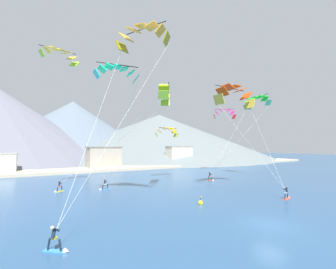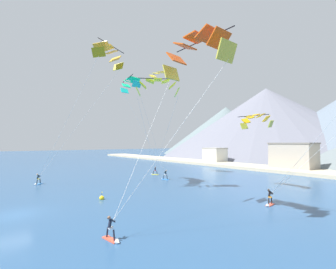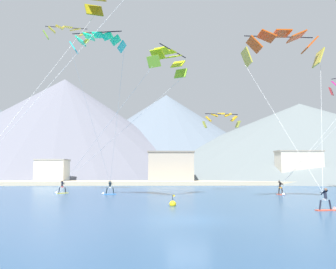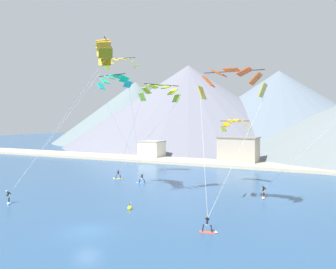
# 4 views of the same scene
# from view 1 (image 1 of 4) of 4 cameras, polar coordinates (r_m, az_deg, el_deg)

# --- Properties ---
(ground_plane) EXTENTS (400.00, 400.00, 0.00)m
(ground_plane) POSITION_cam_1_polar(r_m,az_deg,el_deg) (22.13, 24.21, -20.17)
(ground_plane) COLOR navy
(kitesurfer_near_lead) EXTENTS (1.78, 0.69, 1.69)m
(kitesurfer_near_lead) POSITION_cam_1_polar(r_m,az_deg,el_deg) (33.03, 28.01, -13.43)
(kitesurfer_near_lead) COLOR #E54C33
(kitesurfer_near_lead) RESTS_ON ground
(kitesurfer_near_trail) EXTENTS (1.78, 0.73, 1.75)m
(kitesurfer_near_trail) POSITION_cam_1_polar(r_m,az_deg,el_deg) (36.57, -15.98, -12.56)
(kitesurfer_near_trail) COLOR #337FDB
(kitesurfer_near_trail) RESTS_ON ground
(kitesurfer_mid_center) EXTENTS (0.65, 1.78, 1.76)m
(kitesurfer_mid_center) POSITION_cam_1_polar(r_m,az_deg,el_deg) (45.03, 10.83, -10.82)
(kitesurfer_mid_center) COLOR #E54C33
(kitesurfer_mid_center) RESTS_ON ground
(kitesurfer_far_left) EXTENTS (1.62, 1.38, 1.69)m
(kitesurfer_far_left) POSITION_cam_1_polar(r_m,az_deg,el_deg) (37.32, -26.10, -12.24)
(kitesurfer_far_left) COLOR yellow
(kitesurfer_far_left) RESTS_ON ground
(kitesurfer_far_right) EXTENTS (1.57, 1.45, 1.75)m
(kitesurfer_far_right) POSITION_cam_1_polar(r_m,az_deg,el_deg) (17.08, -26.35, -23.58)
(kitesurfer_far_right) COLOR #337FDB
(kitesurfer_far_right) RESTS_ON ground
(parafoil_kite_near_lead) EXTENTS (7.75, 9.00, 15.06)m
(parafoil_kite_near_lead) POSITION_cam_1_polar(r_m,az_deg,el_deg) (38.05, 16.56, 9.88)
(parafoil_kite_near_lead) COLOR gold
(parafoil_kite_near_trail) EXTENTS (5.87, 7.66, 15.85)m
(parafoil_kite_near_trail) POSITION_cam_1_polar(r_m,az_deg,el_deg) (31.08, -12.89, 15.24)
(parafoil_kite_near_trail) COLOR #1DC4BC
(parafoil_kite_mid_center) EXTENTS (13.87, 6.92, 16.56)m
(parafoil_kite_mid_center) POSITION_cam_1_polar(r_m,az_deg,el_deg) (54.06, 21.52, 7.96)
(parafoil_kite_mid_center) COLOR #3CAC78
(parafoil_kite_far_left) EXTENTS (15.01, 11.23, 14.18)m
(parafoil_kite_far_left) POSITION_cam_1_polar(r_m,az_deg,el_deg) (33.74, -1.06, 10.42)
(parafoil_kite_far_left) COLOR #89C42E
(parafoil_kite_far_right) EXTENTS (12.01, 10.32, 19.57)m
(parafoil_kite_far_right) POSITION_cam_1_polar(r_m,az_deg,el_deg) (28.88, -6.49, 23.92)
(parafoil_kite_far_right) COLOR olive
(parafoil_kite_distant_high_outer) EXTENTS (6.10, 3.84, 2.23)m
(parafoil_kite_distant_high_outer) POSITION_cam_1_polar(r_m,az_deg,el_deg) (41.19, -25.77, 17.98)
(parafoil_kite_distant_high_outer) COLOR #93C829
(parafoil_kite_distant_low_drift) EXTENTS (5.26, 2.02, 2.16)m
(parafoil_kite_distant_low_drift) POSITION_cam_1_polar(r_m,az_deg,el_deg) (47.13, -0.30, 0.94)
(parafoil_kite_distant_low_drift) COLOR #9EA632
(parafoil_kite_distant_mid_solo) EXTENTS (5.89, 3.83, 2.78)m
(parafoil_kite_distant_mid_solo) POSITION_cam_1_polar(r_m,az_deg,el_deg) (62.43, 14.15, 5.44)
(parafoil_kite_distant_mid_solo) COLOR #B42027
(race_marker_buoy) EXTENTS (0.56, 0.56, 1.02)m
(race_marker_buoy) POSITION_cam_1_polar(r_m,az_deg,el_deg) (27.11, 8.25, -16.82)
(race_marker_buoy) COLOR yellow
(race_marker_buoy) RESTS_ON ground
(shoreline_strip) EXTENTS (180.00, 10.00, 0.70)m
(shoreline_strip) POSITION_cam_1_polar(r_m,az_deg,el_deg) (66.10, -16.14, -8.42)
(shoreline_strip) COLOR #BCAD8E
(shoreline_strip) RESTS_ON ground
(shore_building_harbour_front) EXTENTS (6.06, 5.77, 5.04)m
(shore_building_harbour_front) POSITION_cam_1_polar(r_m,az_deg,el_deg) (67.18, -36.54, -5.98)
(shore_building_harbour_front) COLOR silver
(shore_building_harbour_front) RESTS_ON ground
(shore_building_promenade_mid) EXTENTS (9.07, 4.54, 6.82)m
(shore_building_promenade_mid) POSITION_cam_1_polar(r_m,az_deg,el_deg) (79.25, 2.83, -5.42)
(shore_building_promenade_mid) COLOR beige
(shore_building_promenade_mid) RESTS_ON ground
(shore_building_quay_east) EXTENTS (9.39, 6.56, 6.63)m
(shore_building_quay_east) POSITION_cam_1_polar(r_m,az_deg,el_deg) (69.04, -16.07, -5.72)
(shore_building_quay_east) COLOR #A89E8E
(shore_building_quay_east) RESTS_ON ground
(mountain_peak_west_ridge) EXTENTS (129.20, 129.20, 25.75)m
(mountain_peak_west_ridge) POSITION_cam_1_polar(r_m,az_deg,el_deg) (133.68, -2.25, -0.44)
(mountain_peak_west_ridge) COLOR slate
(mountain_peak_west_ridge) RESTS_ON ground
(mountain_peak_east_shoulder) EXTENTS (95.10, 95.10, 31.52)m
(mountain_peak_east_shoulder) POSITION_cam_1_polar(r_m,az_deg,el_deg) (133.17, -23.10, 1.07)
(mountain_peak_east_shoulder) COLOR slate
(mountain_peak_east_shoulder) RESTS_ON ground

